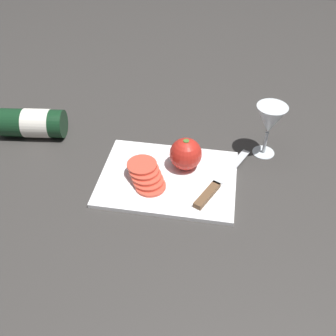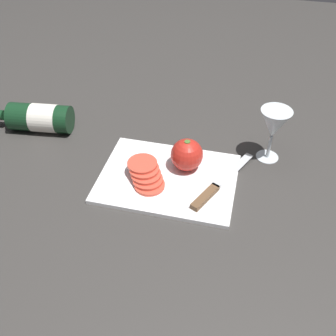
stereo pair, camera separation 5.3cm
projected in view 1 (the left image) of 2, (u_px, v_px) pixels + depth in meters
The scene contains 7 objects.
ground_plane at pixel (183, 178), 1.03m from camera, with size 3.00×3.00×0.00m, color #383533.
cutting_board at pixel (168, 178), 1.03m from camera, with size 0.35×0.26×0.01m.
wine_bottle at pixel (30, 123), 1.15m from camera, with size 0.31×0.10×0.08m.
wine_glass at pixel (270, 121), 1.04m from camera, with size 0.08×0.08×0.15m.
whole_tomato at pixel (185, 154), 1.03m from camera, with size 0.09×0.09×0.09m.
knife at pixel (213, 189), 0.98m from camera, with size 0.13×0.25×0.01m.
tomato_slice_stack_near at pixel (146, 175), 1.00m from camera, with size 0.11×0.12×0.04m.
Camera 1 is at (-0.09, 0.75, 0.70)m, focal length 42.00 mm.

